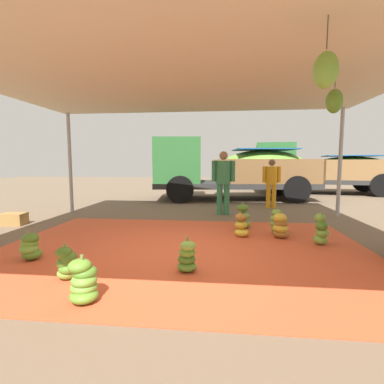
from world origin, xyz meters
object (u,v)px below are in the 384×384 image
object	(u,v)px
banana_bunch_4	(67,264)
worker_1	(223,178)
banana_bunch_3	(83,281)
cargo_truck_far	(318,168)
banana_bunch_6	(280,226)
banana_bunch_0	(30,247)
banana_bunch_2	(241,226)
cargo_truck_main	(230,168)
worker_0	(271,180)
banana_bunch_5	(277,222)
crate_1	(13,219)
banana_bunch_7	(321,230)
banana_bunch_8	(187,257)
banana_bunch_9	(243,217)

from	to	relation	value
banana_bunch_4	worker_1	xyz separation A→B (m)	(1.97, 4.74, 0.83)
banana_bunch_3	cargo_truck_far	world-z (taller)	cargo_truck_far
banana_bunch_6	worker_1	xyz separation A→B (m)	(-1.11, 2.45, 0.80)
cargo_truck_far	banana_bunch_0	bearing A→B (deg)	-125.70
cargo_truck_far	banana_bunch_2	bearing A→B (deg)	-115.82
cargo_truck_main	worker_0	size ratio (longest dim) A/B	4.08
banana_bunch_5	worker_0	size ratio (longest dim) A/B	0.35
cargo_truck_far	worker_0	bearing A→B (deg)	-121.20
banana_bunch_5	banana_bunch_4	bearing A→B (deg)	-139.13
banana_bunch_6	cargo_truck_main	xyz separation A→B (m)	(-0.83, 5.94, 1.01)
crate_1	worker_1	bearing A→B (deg)	20.49
banana_bunch_0	banana_bunch_7	bearing A→B (deg)	15.29
cargo_truck_far	banana_bunch_7	bearing A→B (deg)	-107.17
banana_bunch_5	banana_bunch_2	bearing A→B (deg)	-157.34
cargo_truck_main	banana_bunch_7	bearing A→B (deg)	-77.06
banana_bunch_8	worker_0	world-z (taller)	worker_0
worker_0	worker_1	distance (m)	2.03
crate_1	worker_0	bearing A→B (deg)	25.96
banana_bunch_9	banana_bunch_8	bearing A→B (deg)	-109.35
banana_bunch_0	banana_bunch_5	world-z (taller)	banana_bunch_5
banana_bunch_0	banana_bunch_4	size ratio (longest dim) A/B	0.96
banana_bunch_7	worker_0	size ratio (longest dim) A/B	0.38
banana_bunch_5	cargo_truck_main	size ratio (longest dim) A/B	0.09
banana_bunch_3	banana_bunch_7	world-z (taller)	banana_bunch_7
cargo_truck_main	banana_bunch_0	bearing A→B (deg)	-112.78
crate_1	banana_bunch_4	bearing A→B (deg)	-43.80
banana_bunch_7	worker_1	world-z (taller)	worker_1
banana_bunch_0	cargo_truck_main	bearing A→B (deg)	67.22
banana_bunch_8	crate_1	bearing A→B (deg)	151.28
banana_bunch_8	banana_bunch_7	bearing A→B (deg)	33.51
banana_bunch_8	banana_bunch_9	distance (m)	2.83
banana_bunch_2	worker_0	world-z (taller)	worker_0
cargo_truck_main	worker_0	distance (m)	2.54
banana_bunch_0	cargo_truck_far	distance (m)	12.82
cargo_truck_main	crate_1	size ratio (longest dim) A/B	11.74
banana_bunch_4	banana_bunch_5	world-z (taller)	banana_bunch_5
banana_bunch_0	crate_1	size ratio (longest dim) A/B	0.81
banana_bunch_2	banana_bunch_3	bearing A→B (deg)	-122.65
worker_0	banana_bunch_9	bearing A→B (deg)	-110.42
banana_bunch_4	banana_bunch_7	distance (m)	4.16
banana_bunch_5	cargo_truck_far	size ratio (longest dim) A/B	0.09
banana_bunch_0	crate_1	bearing A→B (deg)	132.49
banana_bunch_7	banana_bunch_2	bearing A→B (deg)	162.18
banana_bunch_0	banana_bunch_9	distance (m)	4.16
banana_bunch_9	cargo_truck_main	bearing A→B (deg)	91.85
banana_bunch_0	worker_0	distance (m)	7.06
banana_bunch_3	banana_bunch_5	bearing A→B (deg)	50.90
banana_bunch_2	banana_bunch_3	size ratio (longest dim) A/B	0.99
banana_bunch_2	cargo_truck_main	world-z (taller)	cargo_truck_main
banana_bunch_3	banana_bunch_8	distance (m)	1.37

